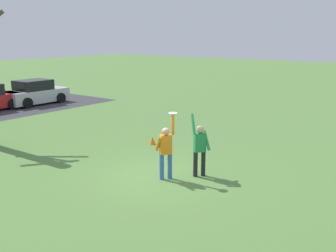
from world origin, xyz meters
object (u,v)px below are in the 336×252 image
(person_catcher, at_px, (166,149))
(field_cone_orange, at_px, (152,141))
(person_defender, at_px, (200,147))
(parked_car_silver, at_px, (35,93))
(frisbee_disc, at_px, (173,113))

(person_catcher, bearing_deg, field_cone_orange, 84.80)
(person_defender, distance_m, parked_car_silver, 16.55)
(person_catcher, xyz_separation_m, field_cone_orange, (2.83, 2.85, -0.82))
(person_defender, xyz_separation_m, frisbee_disc, (-0.67, 0.56, 1.11))
(parked_car_silver, relative_size, field_cone_orange, 12.86)
(person_catcher, height_order, field_cone_orange, person_catcher)
(person_catcher, xyz_separation_m, parked_car_silver, (5.75, 15.10, -0.25))
(person_catcher, relative_size, parked_car_silver, 0.51)
(frisbee_disc, bearing_deg, parked_car_silver, 69.90)
(person_catcher, relative_size, person_defender, 1.02)
(parked_car_silver, bearing_deg, person_defender, -107.75)
(parked_car_silver, bearing_deg, field_cone_orange, -103.92)
(person_defender, bearing_deg, parked_car_silver, -67.68)
(frisbee_disc, bearing_deg, person_catcher, 140.42)
(person_defender, height_order, field_cone_orange, person_defender)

